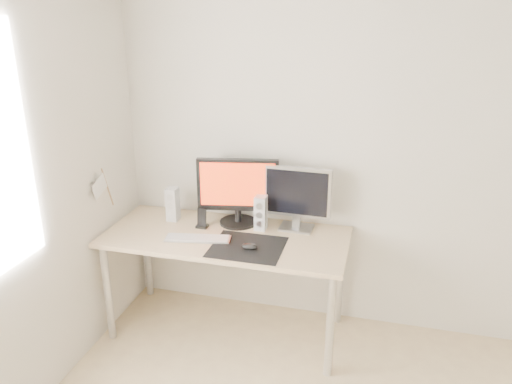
{
  "coord_description": "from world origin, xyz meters",
  "views": [
    {
      "loc": [
        0.02,
        -1.46,
        2.12
      ],
      "look_at": [
        -0.75,
        1.49,
        1.01
      ],
      "focal_mm": 35.0,
      "sensor_mm": 36.0,
      "label": 1
    }
  ],
  "objects_px": {
    "speaker_right": "(261,213)",
    "main_monitor": "(238,189)",
    "desk": "(226,246)",
    "phone_dock": "(202,222)",
    "second_monitor": "(297,195)",
    "keyboard": "(198,238)",
    "speaker_left": "(173,204)",
    "mouse": "(249,246)"
  },
  "relations": [
    {
      "from": "speaker_right",
      "to": "phone_dock",
      "type": "relative_size",
      "value": 1.72
    },
    {
      "from": "desk",
      "to": "keyboard",
      "type": "distance_m",
      "value": 0.21
    },
    {
      "from": "desk",
      "to": "phone_dock",
      "type": "xyz_separation_m",
      "value": [
        -0.19,
        0.08,
        0.12
      ]
    },
    {
      "from": "main_monitor",
      "to": "mouse",
      "type": "bearing_deg",
      "value": -63.74
    },
    {
      "from": "speaker_right",
      "to": "second_monitor",
      "type": "bearing_deg",
      "value": 16.77
    },
    {
      "from": "mouse",
      "to": "desk",
      "type": "relative_size",
      "value": 0.06
    },
    {
      "from": "mouse",
      "to": "desk",
      "type": "height_order",
      "value": "mouse"
    },
    {
      "from": "main_monitor",
      "to": "speaker_left",
      "type": "xyz_separation_m",
      "value": [
        -0.46,
        -0.05,
        -0.14
      ]
    },
    {
      "from": "desk",
      "to": "speaker_right",
      "type": "xyz_separation_m",
      "value": [
        0.2,
        0.15,
        0.2
      ]
    },
    {
      "from": "mouse",
      "to": "speaker_left",
      "type": "distance_m",
      "value": 0.72
    },
    {
      "from": "keyboard",
      "to": "phone_dock",
      "type": "relative_size",
      "value": 3.15
    },
    {
      "from": "speaker_left",
      "to": "speaker_right",
      "type": "bearing_deg",
      "value": 0.08
    },
    {
      "from": "mouse",
      "to": "main_monitor",
      "type": "bearing_deg",
      "value": 116.26
    },
    {
      "from": "second_monitor",
      "to": "desk",
      "type": "bearing_deg",
      "value": -153.15
    },
    {
      "from": "mouse",
      "to": "second_monitor",
      "type": "height_order",
      "value": "second_monitor"
    },
    {
      "from": "speaker_left",
      "to": "speaker_right",
      "type": "height_order",
      "value": "same"
    },
    {
      "from": "keyboard",
      "to": "speaker_right",
      "type": "bearing_deg",
      "value": 36.12
    },
    {
      "from": "mouse",
      "to": "speaker_right",
      "type": "distance_m",
      "value": 0.33
    },
    {
      "from": "speaker_left",
      "to": "main_monitor",
      "type": "bearing_deg",
      "value": 6.26
    },
    {
      "from": "main_monitor",
      "to": "second_monitor",
      "type": "distance_m",
      "value": 0.4
    },
    {
      "from": "second_monitor",
      "to": "speaker_left",
      "type": "height_order",
      "value": "second_monitor"
    },
    {
      "from": "speaker_right",
      "to": "keyboard",
      "type": "distance_m",
      "value": 0.45
    },
    {
      "from": "main_monitor",
      "to": "speaker_left",
      "type": "bearing_deg",
      "value": -173.74
    },
    {
      "from": "speaker_right",
      "to": "phone_dock",
      "type": "height_order",
      "value": "speaker_right"
    },
    {
      "from": "keyboard",
      "to": "phone_dock",
      "type": "distance_m",
      "value": 0.2
    },
    {
      "from": "second_monitor",
      "to": "main_monitor",
      "type": "bearing_deg",
      "value": -177.18
    },
    {
      "from": "speaker_right",
      "to": "phone_dock",
      "type": "bearing_deg",
      "value": -169.92
    },
    {
      "from": "speaker_left",
      "to": "speaker_right",
      "type": "distance_m",
      "value": 0.63
    },
    {
      "from": "speaker_left",
      "to": "second_monitor",
      "type": "bearing_deg",
      "value": 4.66
    },
    {
      "from": "main_monitor",
      "to": "keyboard",
      "type": "xyz_separation_m",
      "value": [
        -0.18,
        -0.31,
        -0.25
      ]
    },
    {
      "from": "speaker_right",
      "to": "main_monitor",
      "type": "bearing_deg",
      "value": 163.92
    },
    {
      "from": "mouse",
      "to": "phone_dock",
      "type": "distance_m",
      "value": 0.47
    },
    {
      "from": "speaker_right",
      "to": "keyboard",
      "type": "relative_size",
      "value": 0.54
    },
    {
      "from": "main_monitor",
      "to": "speaker_right",
      "type": "bearing_deg",
      "value": -16.08
    },
    {
      "from": "mouse",
      "to": "speaker_right",
      "type": "xyz_separation_m",
      "value": [
        -0.01,
        0.31,
        0.1
      ]
    },
    {
      "from": "speaker_left",
      "to": "phone_dock",
      "type": "relative_size",
      "value": 1.72
    },
    {
      "from": "desk",
      "to": "second_monitor",
      "type": "bearing_deg",
      "value": 26.85
    },
    {
      "from": "phone_dock",
      "to": "desk",
      "type": "bearing_deg",
      "value": -22.08
    },
    {
      "from": "desk",
      "to": "keyboard",
      "type": "bearing_deg",
      "value": -144.5
    },
    {
      "from": "main_monitor",
      "to": "keyboard",
      "type": "distance_m",
      "value": 0.43
    },
    {
      "from": "desk",
      "to": "main_monitor",
      "type": "distance_m",
      "value": 0.39
    },
    {
      "from": "second_monitor",
      "to": "keyboard",
      "type": "distance_m",
      "value": 0.71
    }
  ]
}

